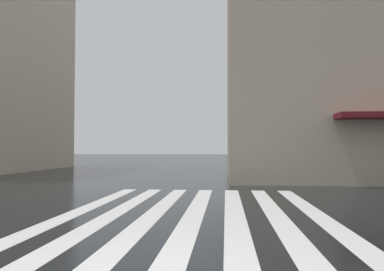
% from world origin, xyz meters
% --- Properties ---
extents(zebra_crossing, '(13.00, 6.50, 0.01)m').
position_xyz_m(zebra_crossing, '(4.00, -0.02, 0.00)').
color(zebra_crossing, silver).
rests_on(zebra_crossing, ground_plane).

